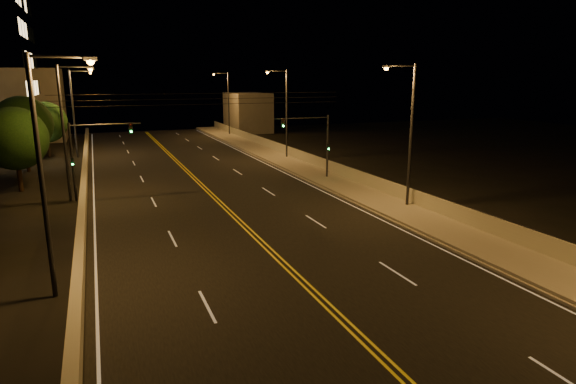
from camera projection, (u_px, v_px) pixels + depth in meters
name	position (u px, v px, depth m)	size (l,w,h in m)	color
road	(246.00, 227.00, 29.45)	(18.00, 120.00, 0.02)	black
sidewalk	(395.00, 208.00, 33.33)	(3.60, 120.00, 0.30)	gray
curb	(372.00, 212.00, 32.67)	(0.14, 120.00, 0.15)	gray
parapet_wall	(415.00, 197.00, 33.78)	(0.30, 120.00, 1.00)	#AFAA91
jersey_barrier	(81.00, 239.00, 25.99)	(0.45, 120.00, 0.89)	#AFAA91
distant_building_right	(248.00, 112.00, 82.48)	(6.00, 10.00, 6.52)	gray
distant_building_left	(34.00, 105.00, 69.68)	(8.00, 8.00, 10.31)	gray
parapet_rail	(416.00, 189.00, 33.65)	(0.06, 0.06, 120.00)	black
lane_markings	(246.00, 227.00, 29.38)	(17.32, 116.00, 0.00)	silver
streetlight_1	(408.00, 128.00, 32.35)	(2.55, 0.28, 9.86)	#2D2D33
streetlight_2	(284.00, 109.00, 53.00)	(2.55, 0.28, 9.86)	#2D2D33
streetlight_3	(227.00, 100.00, 75.33)	(2.55, 0.28, 9.86)	#2D2D33
streetlight_4	(47.00, 163.00, 18.98)	(2.55, 0.28, 9.86)	#2D2D33
streetlight_5	(67.00, 125.00, 34.75)	(2.55, 0.28, 9.86)	#2D2D33
streetlight_6	(75.00, 108.00, 54.62)	(2.55, 0.28, 9.86)	#2D2D33
traffic_signal_right	(317.00, 139.00, 42.17)	(5.11, 0.31, 5.79)	#2D2D33
traffic_signal_left	(87.00, 151.00, 35.39)	(5.11, 0.31, 5.79)	#2D2D33
overhead_wires	(207.00, 99.00, 36.34)	(22.00, 0.03, 0.83)	black
tree_0	(15.00, 139.00, 37.97)	(5.00, 5.00, 6.77)	black
tree_1	(23.00, 124.00, 46.16)	(5.40, 5.40, 7.32)	black
tree_2	(46.00, 122.00, 55.16)	(4.69, 4.69, 6.36)	black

